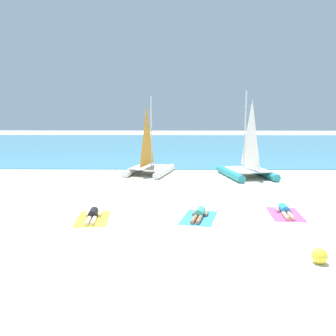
# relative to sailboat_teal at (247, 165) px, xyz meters

# --- Properties ---
(ground_plane) EXTENTS (120.00, 120.00, 0.00)m
(ground_plane) POSITION_rel_sailboat_teal_xyz_m (-4.54, -0.11, -0.74)
(ground_plane) COLOR beige
(ocean_water) EXTENTS (120.00, 40.00, 0.05)m
(ocean_water) POSITION_rel_sailboat_teal_xyz_m (-4.54, 22.61, -0.72)
(ocean_water) COLOR teal
(ocean_water) RESTS_ON ground
(sailboat_teal) EXTENTS (3.10, 4.20, 4.99)m
(sailboat_teal) POSITION_rel_sailboat_teal_xyz_m (0.00, 0.00, 0.00)
(sailboat_teal) COLOR teal
(sailboat_teal) RESTS_ON ground
(sailboat_white) EXTENTS (3.11, 4.07, 4.72)m
(sailboat_white) POSITION_rel_sailboat_teal_xyz_m (-5.79, 0.95, -0.04)
(sailboat_white) COLOR white
(sailboat_white) RESTS_ON ground
(towel_left) EXTENTS (1.28, 2.00, 0.01)m
(towel_left) POSITION_rel_sailboat_teal_xyz_m (-7.11, -8.40, -0.74)
(towel_left) COLOR yellow
(towel_left) RESTS_ON ground
(sunbather_left) EXTENTS (0.58, 1.57, 0.30)m
(sunbather_left) POSITION_rel_sailboat_teal_xyz_m (-7.11, -8.33, -0.61)
(sunbather_left) COLOR black
(sunbather_left) RESTS_ON towel_left
(towel_middle) EXTENTS (1.52, 2.11, 0.01)m
(towel_middle) POSITION_rel_sailboat_teal_xyz_m (-3.37, -8.20, -0.74)
(towel_middle) COLOR #338CD8
(towel_middle) RESTS_ON ground
(sunbather_middle) EXTENTS (0.76, 1.56, 0.30)m
(sunbather_middle) POSITION_rel_sailboat_teal_xyz_m (-3.36, -8.14, -0.61)
(sunbather_middle) COLOR #3FB28C
(sunbather_middle) RESTS_ON towel_middle
(towel_right) EXTENTS (1.26, 1.99, 0.01)m
(towel_right) POSITION_rel_sailboat_teal_xyz_m (-0.18, -7.71, -0.74)
(towel_right) COLOR #D84C99
(towel_right) RESTS_ON ground
(sunbather_right) EXTENTS (0.58, 1.57, 0.30)m
(sunbather_right) POSITION_rel_sailboat_teal_xyz_m (-0.17, -7.64, -0.61)
(sunbather_right) COLOR #268CCC
(sunbather_right) RESTS_ON towel_right
(beach_ball) EXTENTS (0.38, 0.38, 0.38)m
(beach_ball) POSITION_rel_sailboat_teal_xyz_m (-0.68, -11.96, -0.55)
(beach_ball) COLOR yellow
(beach_ball) RESTS_ON ground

